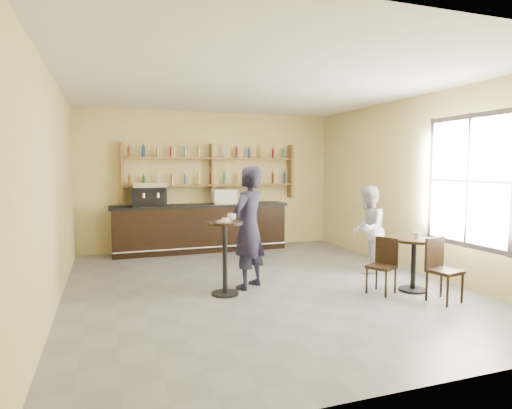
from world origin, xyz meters
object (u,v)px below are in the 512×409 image
object	(u,v)px
espresso_machine	(150,194)
patron_second	(368,229)
pedestal_table	(225,258)
man_main	(248,228)
bar_counter	(201,228)
pastry_case	(224,196)
chair_west	(381,266)
chair_south	(445,271)
cafe_table	(413,265)

from	to	relation	value
espresso_machine	patron_second	size ratio (longest dim) A/B	0.45
pedestal_table	man_main	xyz separation A→B (m)	(0.45, 0.24, 0.41)
bar_counter	pastry_case	distance (m)	0.90
chair_west	patron_second	bearing A→B (deg)	127.47
chair_south	patron_second	size ratio (longest dim) A/B	0.57
man_main	chair_west	size ratio (longest dim) A/B	2.30
chair_west	patron_second	xyz separation A→B (m)	(0.56, 1.20, 0.37)
espresso_machine	cafe_table	bearing A→B (deg)	-39.74
pastry_case	cafe_table	distance (m)	4.69
espresso_machine	man_main	xyz separation A→B (m)	(1.21, -3.20, -0.36)
cafe_table	chair_south	xyz separation A→B (m)	(0.05, -0.60, 0.04)
chair_west	bar_counter	bearing A→B (deg)	176.98
espresso_machine	pedestal_table	size ratio (longest dim) A/B	0.64
pastry_case	pedestal_table	xyz separation A→B (m)	(-0.91, -3.44, -0.69)
bar_counter	man_main	size ratio (longest dim) A/B	2.05
man_main	patron_second	bearing A→B (deg)	147.23
pedestal_table	chair_south	bearing A→B (deg)	-25.56
cafe_table	pedestal_table	bearing A→B (deg)	164.72
espresso_machine	pastry_case	size ratio (longest dim) A/B	1.28
chair_west	patron_second	distance (m)	1.38
cafe_table	chair_south	distance (m)	0.60
chair_south	cafe_table	bearing A→B (deg)	82.49
pastry_case	cafe_table	world-z (taller)	pastry_case
espresso_machine	chair_south	world-z (taller)	espresso_machine
man_main	chair_south	world-z (taller)	man_main
chair_south	man_main	bearing A→B (deg)	133.98
pastry_case	espresso_machine	bearing A→B (deg)	-175.55
bar_counter	man_main	bearing A→B (deg)	-88.28
chair_south	patron_second	bearing A→B (deg)	79.04
man_main	patron_second	distance (m)	2.39
chair_south	patron_second	distance (m)	1.88
pastry_case	chair_south	xyz separation A→B (m)	(1.95, -4.81, -0.79)
man_main	chair_south	xyz separation A→B (m)	(2.41, -1.61, -0.51)
chair_west	cafe_table	bearing A→B (deg)	57.16
espresso_machine	chair_south	bearing A→B (deg)	-43.08
pedestal_table	chair_west	distance (m)	2.38
man_main	cafe_table	size ratio (longest dim) A/B	2.35
chair_west	espresso_machine	bearing A→B (deg)	-171.62
pedestal_table	cafe_table	xyz separation A→B (m)	(2.81, -0.77, -0.15)
chair_west	pedestal_table	bearing A→B (deg)	-135.27
pedestal_table	chair_west	size ratio (longest dim) A/B	1.32
pastry_case	chair_south	distance (m)	5.25
man_main	cafe_table	xyz separation A→B (m)	(2.36, -1.01, -0.56)
bar_counter	espresso_machine	distance (m)	1.37
pastry_case	chair_west	size ratio (longest dim) A/B	0.66
pedestal_table	patron_second	size ratio (longest dim) A/B	0.70
pedestal_table	chair_west	bearing A→B (deg)	-17.62
bar_counter	pedestal_table	world-z (taller)	pedestal_table
bar_counter	pedestal_table	bearing A→B (deg)	-95.90
pastry_case	cafe_table	bearing A→B (deg)	-61.23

